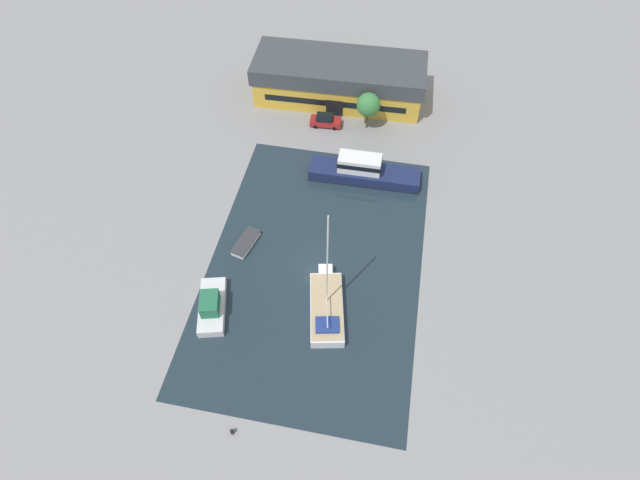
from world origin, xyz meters
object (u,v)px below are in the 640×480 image
quay_tree_near_building (368,105)px  warehouse_building (339,79)px  cabin_boat (212,306)px  parked_car (325,121)px  small_dinghy (246,243)px  motor_cruiser (363,171)px  sailboat_moored (327,307)px

quay_tree_near_building → warehouse_building: bearing=129.3°
cabin_boat → parked_car: bearing=64.0°
quay_tree_near_building → cabin_boat: bearing=-110.6°
quay_tree_near_building → parked_car: (-5.74, -0.68, -3.00)m
quay_tree_near_building → small_dinghy: bearing=-115.5°
parked_car → motor_cruiser: size_ratio=0.31×
warehouse_building → parked_car: size_ratio=5.61×
warehouse_building → cabin_boat: warehouse_building is taller
motor_cruiser → parked_car: bearing=34.6°
quay_tree_near_building → motor_cruiser: (0.77, -9.87, -2.59)m
motor_cruiser → cabin_boat: size_ratio=2.03×
quay_tree_near_building → parked_car: 6.52m
motor_cruiser → quay_tree_near_building: bearing=3.7°
warehouse_building → sailboat_moored: 36.19m
parked_car → cabin_boat: (-6.26, -31.23, 0.07)m
parked_car → small_dinghy: 22.88m
quay_tree_near_building → motor_cruiser: bearing=-85.5°
small_dinghy → cabin_boat: cabin_boat is taller
small_dinghy → sailboat_moored: bearing=-18.0°
parked_car → sailboat_moored: bearing=7.5°
sailboat_moored → cabin_boat: (-11.74, -2.19, 0.17)m
parked_car → sailboat_moored: (5.48, -29.03, -0.10)m
small_dinghy → parked_car: bearing=91.2°
warehouse_building → quay_tree_near_building: bearing=-52.3°
sailboat_moored → motor_cruiser: 19.87m
warehouse_building → motor_cruiser: 17.07m
quay_tree_near_building → small_dinghy: size_ratio=1.22×
sailboat_moored → motor_cruiser: sailboat_moored is taller
parked_car → sailboat_moored: sailboat_moored is taller
quay_tree_near_building → sailboat_moored: (-0.26, -29.72, -3.11)m
warehouse_building → parked_car: bearing=-97.9°
quay_tree_near_building → motor_cruiser: quay_tree_near_building is taller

